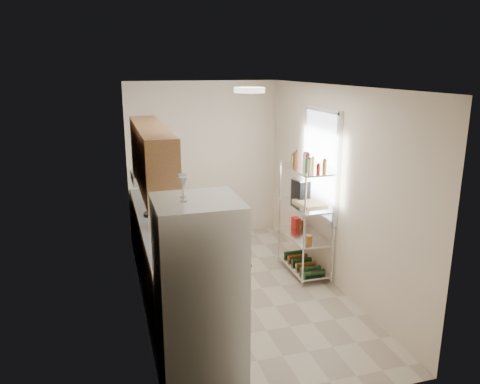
% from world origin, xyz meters
% --- Properties ---
extents(room, '(2.52, 4.42, 2.62)m').
position_xyz_m(room, '(0.00, 0.00, 1.30)').
color(room, beige).
rests_on(room, ground).
extents(counter_run, '(0.63, 3.51, 0.90)m').
position_xyz_m(counter_run, '(-0.92, 0.44, 0.45)').
color(counter_run, '#B47E4D').
rests_on(counter_run, ground).
extents(upper_cabinets, '(0.33, 2.20, 0.72)m').
position_xyz_m(upper_cabinets, '(-1.05, 0.10, 1.81)').
color(upper_cabinets, '#B47E4D').
rests_on(upper_cabinets, room).
extents(range_hood, '(0.50, 0.60, 0.12)m').
position_xyz_m(range_hood, '(-1.00, 0.90, 1.39)').
color(range_hood, '#B7BABC').
rests_on(range_hood, room).
extents(window, '(0.06, 1.00, 1.46)m').
position_xyz_m(window, '(1.23, 0.35, 1.55)').
color(window, white).
rests_on(window, room).
extents(bakers_rack, '(0.45, 0.90, 1.73)m').
position_xyz_m(bakers_rack, '(1.00, 0.30, 1.11)').
color(bakers_rack, silver).
rests_on(bakers_rack, ground).
extents(ceiling_dome, '(0.34, 0.34, 0.05)m').
position_xyz_m(ceiling_dome, '(0.00, -0.30, 2.57)').
color(ceiling_dome, white).
rests_on(ceiling_dome, room).
extents(refrigerator, '(0.72, 0.72, 1.75)m').
position_xyz_m(refrigerator, '(-0.87, -1.62, 0.88)').
color(refrigerator, white).
rests_on(refrigerator, ground).
extents(wine_glass_a, '(0.07, 0.07, 0.20)m').
position_xyz_m(wine_glass_a, '(-0.98, -1.64, 1.86)').
color(wine_glass_a, silver).
rests_on(wine_glass_a, refrigerator).
extents(wine_glass_b, '(0.07, 0.07, 0.20)m').
position_xyz_m(wine_glass_b, '(-0.97, -1.53, 1.85)').
color(wine_glass_b, silver).
rests_on(wine_glass_b, refrigerator).
extents(rice_cooker, '(0.25, 0.25, 0.20)m').
position_xyz_m(rice_cooker, '(-0.99, 0.24, 1.00)').
color(rice_cooker, silver).
rests_on(rice_cooker, counter_run).
extents(frying_pan_large, '(0.30, 0.30, 0.04)m').
position_xyz_m(frying_pan_large, '(-1.02, 0.72, 0.92)').
color(frying_pan_large, black).
rests_on(frying_pan_large, counter_run).
extents(frying_pan_small, '(0.23, 0.23, 0.04)m').
position_xyz_m(frying_pan_small, '(-0.87, 1.26, 0.92)').
color(frying_pan_small, black).
rests_on(frying_pan_small, counter_run).
extents(cutting_board, '(0.38, 0.47, 0.03)m').
position_xyz_m(cutting_board, '(1.06, 0.27, 1.03)').
color(cutting_board, tan).
rests_on(cutting_board, bakers_rack).
extents(espresso_machine, '(0.20, 0.28, 0.30)m').
position_xyz_m(espresso_machine, '(1.02, 0.53, 1.16)').
color(espresso_machine, black).
rests_on(espresso_machine, bakers_rack).
extents(storage_bag, '(0.10, 0.14, 0.15)m').
position_xyz_m(storage_bag, '(1.01, 0.63, 0.64)').
color(storage_bag, '#B51D16').
rests_on(storage_bag, bakers_rack).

